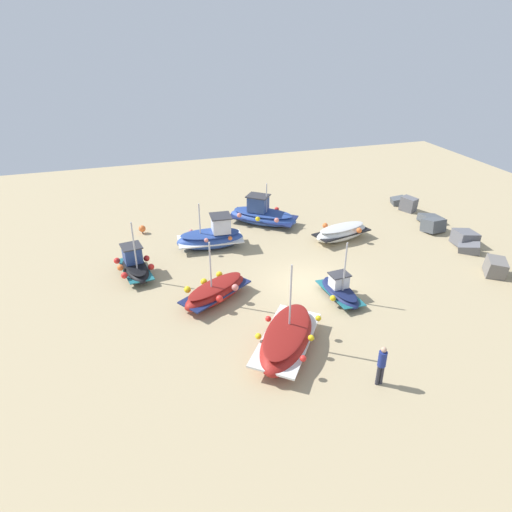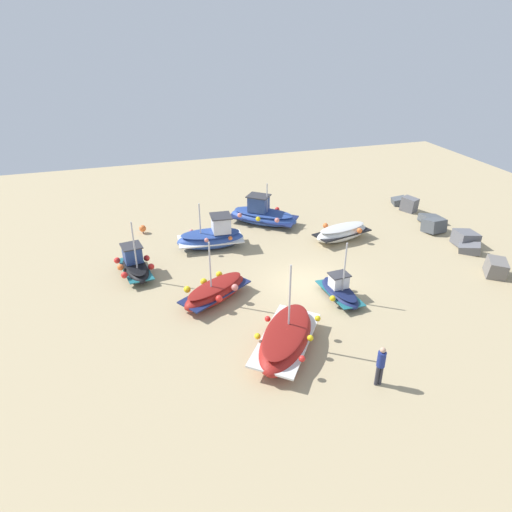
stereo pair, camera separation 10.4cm
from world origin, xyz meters
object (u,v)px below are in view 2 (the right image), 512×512
object	(u,v)px
person_walking	(381,363)
mooring_buoy_0	(143,229)
fishing_boat_0	(212,237)
fishing_boat_1	(342,232)
fishing_boat_6	(263,215)
fishing_boat_4	(135,266)
fishing_boat_5	(340,291)
fishing_boat_3	(215,291)
fishing_boat_2	(286,339)

from	to	relation	value
person_walking	mooring_buoy_0	world-z (taller)	person_walking
fishing_boat_0	fishing_boat_1	size ratio (longest dim) A/B	1.04
fishing_boat_0	fishing_boat_1	bearing A→B (deg)	-5.99
fishing_boat_6	person_walking	size ratio (longest dim) A/B	2.74
fishing_boat_0	fishing_boat_1	distance (m)	8.25
fishing_boat_1	fishing_boat_4	world-z (taller)	fishing_boat_4
fishing_boat_0	fishing_boat_5	world-z (taller)	fishing_boat_5
mooring_buoy_0	fishing_boat_4	bearing A→B (deg)	-8.79
fishing_boat_0	mooring_buoy_0	distance (m)	5.21
fishing_boat_1	fishing_boat_3	world-z (taller)	fishing_boat_3
fishing_boat_0	fishing_boat_4	bearing A→B (deg)	-152.04
fishing_boat_3	fishing_boat_5	xyz separation A→B (m)	(1.63, 6.02, -0.11)
fishing_boat_2	fishing_boat_6	bearing A→B (deg)	-156.82
fishing_boat_1	fishing_boat_4	distance (m)	12.94
fishing_boat_5	mooring_buoy_0	distance (m)	14.13
person_walking	mooring_buoy_0	distance (m)	18.64
fishing_boat_5	fishing_boat_6	world-z (taller)	fishing_boat_5
fishing_boat_2	mooring_buoy_0	bearing A→B (deg)	-124.29
fishing_boat_3	fishing_boat_4	size ratio (longest dim) A/B	1.19
fishing_boat_2	fishing_boat_3	bearing A→B (deg)	-120.05
mooring_buoy_0	fishing_boat_0	bearing A→B (deg)	49.24
fishing_boat_3	mooring_buoy_0	size ratio (longest dim) A/B	7.27
fishing_boat_1	person_walking	xyz separation A→B (m)	(12.25, -4.59, 0.50)
fishing_boat_1	person_walking	bearing A→B (deg)	56.37
fishing_boat_5	mooring_buoy_0	size ratio (longest dim) A/B	5.80
fishing_boat_4	person_walking	size ratio (longest dim) A/B	1.93
fishing_boat_5	mooring_buoy_0	xyz separation A→B (m)	(-11.04, -8.82, -0.09)
fishing_boat_5	fishing_boat_4	bearing A→B (deg)	55.81
fishing_boat_2	fishing_boat_1	bearing A→B (deg)	178.87
fishing_boat_0	fishing_boat_5	size ratio (longest dim) A/B	1.30
fishing_boat_1	fishing_boat_2	xyz separation A→B (m)	(9.28, -7.28, 0.10)
fishing_boat_0	fishing_boat_6	size ratio (longest dim) A/B	0.87
fishing_boat_3	fishing_boat_6	distance (m)	10.09
fishing_boat_5	person_walking	xyz separation A→B (m)	(6.03, -1.34, 0.60)
fishing_boat_6	mooring_buoy_0	bearing A→B (deg)	33.12
fishing_boat_0	fishing_boat_4	distance (m)	5.25
fishing_boat_3	mooring_buoy_0	world-z (taller)	fishing_boat_3
fishing_boat_1	mooring_buoy_0	bearing A→B (deg)	-34.87
fishing_boat_4	fishing_boat_5	world-z (taller)	fishing_boat_4
fishing_boat_5	fishing_boat_0	bearing A→B (deg)	28.02
fishing_boat_1	fishing_boat_3	xyz separation A→B (m)	(4.59, -9.27, 0.00)
fishing_boat_2	fishing_boat_4	size ratio (longest dim) A/B	1.44
fishing_boat_1	fishing_boat_5	world-z (taller)	fishing_boat_5
fishing_boat_1	fishing_boat_6	world-z (taller)	fishing_boat_6
mooring_buoy_0	person_walking	bearing A→B (deg)	23.66
fishing_boat_3	fishing_boat_0	bearing A→B (deg)	46.88
fishing_boat_6	mooring_buoy_0	distance (m)	8.10
fishing_boat_3	fishing_boat_4	distance (m)	5.32
fishing_boat_0	fishing_boat_4	xyz separation A→B (m)	(2.14, -4.79, -0.13)
fishing_boat_0	fishing_boat_4	size ratio (longest dim) A/B	1.24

